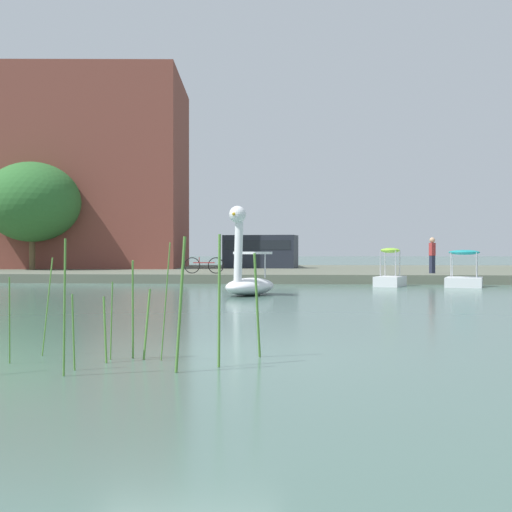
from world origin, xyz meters
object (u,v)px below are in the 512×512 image
object	(u,v)px
pedal_boat_teal	(464,276)
pedal_boat_lime	(390,276)
person_on_path	(432,254)
parked_van	(261,250)
swan_boat	(248,277)
tree_sapling_by_fence	(32,202)
bicycle_parked	(204,265)

from	to	relation	value
pedal_boat_teal	pedal_boat_lime	bearing A→B (deg)	176.25
person_on_path	parked_van	xyz separation A→B (m)	(-8.66, 10.17, 0.18)
swan_boat	parked_van	bearing A→B (deg)	93.37
tree_sapling_by_fence	parked_van	xyz separation A→B (m)	(12.24, 5.02, -2.65)
tree_sapling_by_fence	pedal_boat_lime	bearing A→B (deg)	-27.34
swan_boat	pedal_boat_lime	bearing A→B (deg)	52.57
pedal_boat_teal	bicycle_parked	distance (m)	11.43
pedal_boat_lime	parked_van	size ratio (longest dim) A/B	0.45
pedal_boat_lime	bicycle_parked	distance (m)	8.67
pedal_boat_lime	tree_sapling_by_fence	xyz separation A→B (m)	(-18.57, 9.60, 3.70)
swan_boat	bicycle_parked	bearing A→B (deg)	106.62
swan_boat	bicycle_parked	size ratio (longest dim) A/B	1.53
swan_boat	pedal_boat_teal	size ratio (longest dim) A/B	1.15
swan_boat	parked_van	world-z (taller)	swan_boat
tree_sapling_by_fence	bicycle_parked	distance (m)	12.75
swan_boat	tree_sapling_by_fence	world-z (taller)	tree_sapling_by_fence
pedal_boat_teal	bicycle_parked	size ratio (longest dim) A/B	1.34
swan_boat	person_on_path	xyz separation A→B (m)	(7.41, 11.07, 0.71)
swan_boat	pedal_boat_lime	size ratio (longest dim) A/B	1.36
swan_boat	tree_sapling_by_fence	bearing A→B (deg)	129.74
pedal_boat_lime	pedal_boat_teal	size ratio (longest dim) A/B	0.84
pedal_boat_lime	tree_sapling_by_fence	distance (m)	21.23
pedal_boat_teal	bicycle_parked	world-z (taller)	pedal_boat_teal
tree_sapling_by_fence	bicycle_parked	bearing A→B (deg)	-31.01
person_on_path	pedal_boat_lime	bearing A→B (deg)	-117.70
pedal_boat_lime	person_on_path	distance (m)	5.10
swan_boat	tree_sapling_by_fence	xyz separation A→B (m)	(-13.50, 16.23, 3.54)
bicycle_parked	swan_boat	bearing A→B (deg)	-73.38
pedal_boat_teal	person_on_path	bearing A→B (deg)	96.53
pedal_boat_lime	tree_sapling_by_fence	size ratio (longest dim) A/B	0.28
person_on_path	parked_van	world-z (taller)	parked_van
tree_sapling_by_fence	parked_van	distance (m)	13.50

